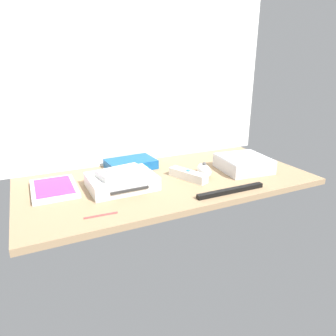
{
  "coord_description": "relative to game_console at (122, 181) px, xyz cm",
  "views": [
    {
      "loc": [
        -43.36,
        -90.53,
        38.79
      ],
      "look_at": [
        0.0,
        0.0,
        4.0
      ],
      "focal_mm": 32.76,
      "sensor_mm": 36.0,
      "label": 1
    }
  ],
  "objects": [
    {
      "name": "back_wall",
      "position": [
        17.03,
        25.24,
        29.8
      ],
      "size": [
        110.0,
        1.2,
        64.0
      ],
      "primitive_type": "cube",
      "color": "white",
      "rests_on": "ground"
    },
    {
      "name": "game_console",
      "position": [
        0.0,
        0.0,
        0.0
      ],
      "size": [
        21.18,
        16.69,
        4.4
      ],
      "rotation": [
        0.0,
        0.0,
        0.01
      ],
      "color": "white",
      "rests_on": "ground_plane"
    },
    {
      "name": "game_case",
      "position": [
        -20.24,
        6.86,
        -1.44
      ],
      "size": [
        13.78,
        19.13,
        1.56
      ],
      "rotation": [
        0.0,
        0.0,
        -0.01
      ],
      "color": "white",
      "rests_on": "ground_plane"
    },
    {
      "name": "mini_computer",
      "position": [
        46.74,
        -3.28,
        0.44
      ],
      "size": [
        18.66,
        18.66,
        5.3
      ],
      "rotation": [
        0.0,
        0.0,
        -0.1
      ],
      "color": "silver",
      "rests_on": "ground_plane"
    },
    {
      "name": "remote_classic_pad",
      "position": [
        -0.16,
        -0.39,
        3.21
      ],
      "size": [
        15.52,
        10.26,
        2.4
      ],
      "rotation": [
        0.0,
        0.0,
        0.17
      ],
      "color": "white",
      "rests_on": "game_console"
    },
    {
      "name": "sensor_bar",
      "position": [
        29.51,
        -18.85,
        -1.5
      ],
      "size": [
        24.01,
        2.01,
        1.4
      ],
      "primitive_type": "cube",
      "rotation": [
        0.0,
        0.0,
        -0.01
      ],
      "color": "black",
      "rests_on": "ground_plane"
    },
    {
      "name": "network_router",
      "position": [
        9.06,
        17.07,
        -0.5
      ],
      "size": [
        18.71,
        13.18,
        3.4
      ],
      "rotation": [
        0.0,
        0.0,
        0.06
      ],
      "color": "#145193",
      "rests_on": "ground_plane"
    },
    {
      "name": "remote_wand",
      "position": [
        23.23,
        -2.61,
        -0.69
      ],
      "size": [
        8.88,
        15.07,
        3.4
      ],
      "rotation": [
        0.0,
        0.0,
        0.38
      ],
      "color": "white",
      "rests_on": "ground_plane"
    },
    {
      "name": "ground_plane",
      "position": [
        17.03,
        0.64,
        -3.2
      ],
      "size": [
        100.0,
        48.0,
        2.0
      ],
      "primitive_type": "cube",
      "color": "#9E7F5B",
      "rests_on": "ground"
    },
    {
      "name": "stylus_pen",
      "position": [
        -10.96,
        -16.31,
        -1.85
      ],
      "size": [
        9.02,
        1.2,
        0.7
      ],
      "primitive_type": "cylinder",
      "rotation": [
        0.0,
        1.57,
        3.09
      ],
      "color": "red",
      "rests_on": "ground_plane"
    },
    {
      "name": "remote_nunchuk",
      "position": [
        30.17,
        -1.94,
        -0.16
      ],
      "size": [
        6.74,
        10.78,
        5.1
      ],
      "rotation": [
        0.0,
        0.0,
        -0.25
      ],
      "color": "white",
      "rests_on": "ground_plane"
    }
  ]
}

